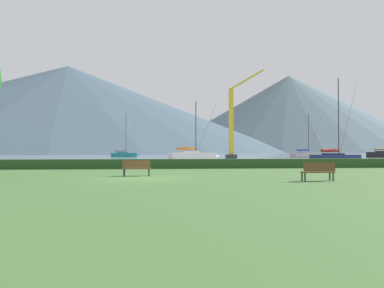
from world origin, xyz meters
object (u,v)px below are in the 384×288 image
(park_bench_under_tree, at_px, (318,171))
(sailboat_slip_6, at_px, (124,154))
(sailboat_slip_3, at_px, (307,155))
(sailboat_slip_4, at_px, (193,156))
(park_bench_near_path, at_px, (136,167))
(dock_crane, at_px, (232,127))
(sailboat_slip_5, at_px, (336,158))

(park_bench_under_tree, bearing_deg, sailboat_slip_6, 99.15)
(sailboat_slip_3, height_order, sailboat_slip_4, sailboat_slip_4)
(park_bench_near_path, distance_m, dock_crane, 50.42)
(park_bench_near_path, height_order, dock_crane, dock_crane)
(sailboat_slip_4, xyz_separation_m, park_bench_under_tree, (2.22, -41.40, -0.19))
(park_bench_under_tree, distance_m, dock_crane, 52.81)
(sailboat_slip_4, distance_m, dock_crane, 14.90)
(sailboat_slip_6, distance_m, park_bench_near_path, 70.08)
(sailboat_slip_4, height_order, park_bench_under_tree, sailboat_slip_4)
(sailboat_slip_3, bearing_deg, sailboat_slip_6, 146.43)
(sailboat_slip_3, distance_m, sailboat_slip_4, 31.76)
(sailboat_slip_6, bearing_deg, sailboat_slip_3, -31.57)
(sailboat_slip_4, relative_size, sailboat_slip_6, 0.89)
(park_bench_near_path, height_order, park_bench_under_tree, same)
(sailboat_slip_3, bearing_deg, park_bench_under_tree, -125.15)
(sailboat_slip_3, height_order, sailboat_slip_5, sailboat_slip_5)
(sailboat_slip_3, bearing_deg, park_bench_near_path, -134.52)
(sailboat_slip_4, xyz_separation_m, sailboat_slip_5, (17.22, -14.16, -0.09))
(dock_crane, bearing_deg, park_bench_near_path, -108.56)
(sailboat_slip_6, bearing_deg, park_bench_under_tree, -88.10)
(dock_crane, bearing_deg, park_bench_under_tree, -97.26)
(sailboat_slip_3, distance_m, dock_crane, 19.76)
(sailboat_slip_4, xyz_separation_m, dock_crane, (8.86, 10.70, 5.41))
(sailboat_slip_5, bearing_deg, park_bench_under_tree, -132.47)
(sailboat_slip_5, height_order, park_bench_under_tree, sailboat_slip_5)
(park_bench_under_tree, xyz_separation_m, dock_crane, (6.63, 52.09, 5.60))
(park_bench_under_tree, relative_size, dock_crane, 0.10)
(sailboat_slip_3, relative_size, sailboat_slip_4, 1.00)
(sailboat_slip_4, relative_size, sailboat_slip_5, 0.88)
(park_bench_near_path, relative_size, dock_crane, 0.10)
(sailboat_slip_6, bearing_deg, sailboat_slip_5, -66.85)
(sailboat_slip_6, relative_size, park_bench_under_tree, 6.38)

